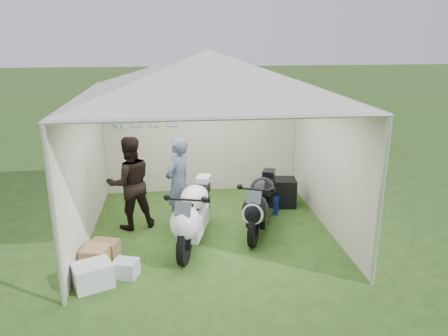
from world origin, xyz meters
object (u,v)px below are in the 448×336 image
at_px(motorcycle_white, 193,214).
at_px(crate_3, 104,250).
at_px(person_dark_jacket, 130,183).
at_px(equipment_box, 281,192).
at_px(crate_2, 126,268).
at_px(motorcycle_black, 260,203).
at_px(canopy_tent, 209,77).
at_px(crate_1, 96,258).
at_px(crate_0, 93,275).
at_px(paddock_stand, 268,205).
at_px(person_blue_jacket, 178,184).

height_order(motorcycle_white, crate_3, motorcycle_white).
bearing_deg(crate_3, person_dark_jacket, 73.17).
height_order(equipment_box, crate_2, equipment_box).
distance_m(motorcycle_black, crate_2, 2.48).
distance_m(canopy_tent, crate_1, 3.19).
bearing_deg(person_dark_jacket, crate_0, 60.89).
height_order(crate_1, crate_2, crate_1).
relative_size(motorcycle_white, paddock_stand, 4.89).
bearing_deg(canopy_tent, crate_1, -147.02).
relative_size(person_dark_jacket, crate_2, 4.99).
relative_size(motorcycle_black, paddock_stand, 4.54).
distance_m(motorcycle_black, crate_0, 2.92).
distance_m(motorcycle_black, crate_1, 2.76).
distance_m(motorcycle_white, crate_0, 1.76).
xyz_separation_m(paddock_stand, person_blue_jacket, (-1.67, -0.48, 0.66)).
bearing_deg(equipment_box, canopy_tent, -149.07).
relative_size(equipment_box, crate_3, 1.31).
relative_size(motorcycle_black, equipment_box, 3.30).
height_order(motorcycle_black, crate_3, motorcycle_black).
relative_size(equipment_box, crate_2, 1.68).
distance_m(equipment_box, crate_2, 3.61).
relative_size(crate_2, crate_3, 0.78).
bearing_deg(person_blue_jacket, motorcycle_white, 52.20).
relative_size(motorcycle_white, motorcycle_black, 1.08).
height_order(canopy_tent, crate_2, canopy_tent).
relative_size(paddock_stand, person_dark_jacket, 0.24).
bearing_deg(motorcycle_white, crate_3, -153.77).
height_order(paddock_stand, equipment_box, equipment_box).
height_order(paddock_stand, crate_1, crate_1).
xyz_separation_m(motorcycle_black, person_blue_jacket, (-1.35, 0.32, 0.29)).
bearing_deg(crate_1, motorcycle_white, 20.07).
bearing_deg(motorcycle_white, person_dark_jacket, 156.20).
bearing_deg(crate_3, motorcycle_white, 10.70).
distance_m(motorcycle_white, equipment_box, 2.35).
relative_size(crate_0, crate_1, 1.40).
bearing_deg(motorcycle_black, person_dark_jacket, -169.80).
relative_size(canopy_tent, paddock_stand, 14.34).
distance_m(canopy_tent, person_blue_jacket, 1.85).
relative_size(motorcycle_white, crate_2, 5.97).
bearing_deg(canopy_tent, person_dark_jacket, 170.71).
relative_size(motorcycle_white, crate_0, 3.93).
height_order(canopy_tent, crate_1, canopy_tent).
bearing_deg(person_blue_jacket, person_dark_jacket, -62.21).
xyz_separation_m(motorcycle_white, person_dark_jacket, (-1.02, 0.83, 0.26)).
xyz_separation_m(motorcycle_white, paddock_stand, (1.47, 1.19, -0.39)).
xyz_separation_m(motorcycle_white, crate_3, (-1.35, -0.25, -0.40)).
height_order(motorcycle_black, crate_1, motorcycle_black).
distance_m(paddock_stand, crate_0, 3.61).
height_order(person_dark_jacket, equipment_box, person_dark_jacket).
bearing_deg(person_blue_jacket, crate_2, 9.44).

